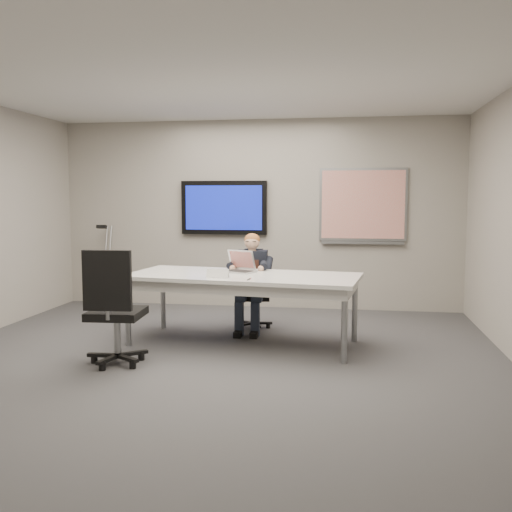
# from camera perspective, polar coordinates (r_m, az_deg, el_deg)

# --- Properties ---
(floor) EXTENTS (6.00, 6.00, 0.02)m
(floor) POSITION_cam_1_polar(r_m,az_deg,el_deg) (5.84, -4.58, -10.57)
(floor) COLOR #39393B
(floor) RESTS_ON ground
(ceiling) EXTENTS (6.00, 6.00, 0.02)m
(ceiling) POSITION_cam_1_polar(r_m,az_deg,el_deg) (5.72, -4.81, 17.45)
(ceiling) COLOR silver
(ceiling) RESTS_ON wall_back
(wall_back) EXTENTS (6.00, 0.02, 2.80)m
(wall_back) POSITION_cam_1_polar(r_m,az_deg,el_deg) (8.55, 0.15, 4.18)
(wall_back) COLOR gray
(wall_back) RESTS_ON ground
(wall_front) EXTENTS (6.00, 0.02, 2.80)m
(wall_front) POSITION_cam_1_polar(r_m,az_deg,el_deg) (2.79, -19.60, 0.42)
(wall_front) COLOR gray
(wall_front) RESTS_ON ground
(conference_table) EXTENTS (2.68, 1.38, 0.79)m
(conference_table) POSITION_cam_1_polar(r_m,az_deg,el_deg) (6.40, -1.32, -2.66)
(conference_table) COLOR silver
(conference_table) RESTS_ON ground
(tv_display) EXTENTS (1.30, 0.09, 0.80)m
(tv_display) POSITION_cam_1_polar(r_m,az_deg,el_deg) (8.59, -3.22, 4.85)
(tv_display) COLOR black
(tv_display) RESTS_ON wall_back
(whiteboard) EXTENTS (1.25, 0.08, 1.10)m
(whiteboard) POSITION_cam_1_polar(r_m,az_deg,el_deg) (8.41, 10.64, 4.95)
(whiteboard) COLOR gray
(whiteboard) RESTS_ON wall_back
(office_chair_far) EXTENTS (0.51, 0.51, 0.93)m
(office_chair_far) POSITION_cam_1_polar(r_m,az_deg,el_deg) (7.26, -0.33, -4.93)
(office_chair_far) COLOR black
(office_chair_far) RESTS_ON ground
(office_chair_near) EXTENTS (0.59, 0.59, 1.16)m
(office_chair_near) POSITION_cam_1_polar(r_m,az_deg,el_deg) (5.81, -13.89, -7.12)
(office_chair_near) COLOR black
(office_chair_near) RESTS_ON ground
(seated_person) EXTENTS (0.38, 0.66, 1.21)m
(seated_person) POSITION_cam_1_polar(r_m,az_deg,el_deg) (7.01, -0.58, -3.68)
(seated_person) COLOR #212837
(seated_person) RESTS_ON office_chair_far
(crutch) EXTENTS (0.23, 0.64, 1.32)m
(crutch) POSITION_cam_1_polar(r_m,az_deg,el_deg) (9.05, -14.72, -0.77)
(crutch) COLOR #9C9EA3
(crutch) RESTS_ON ground
(laptop) EXTENTS (0.41, 0.45, 0.25)m
(laptop) POSITION_cam_1_polar(r_m,az_deg,el_deg) (6.61, -1.59, -1.05)
(laptop) COLOR silver
(laptop) RESTS_ON conference_table
(name_tent) EXTENTS (0.24, 0.07, 0.09)m
(name_tent) POSITION_cam_1_polar(r_m,az_deg,el_deg) (6.14, -3.84, -1.73)
(name_tent) COLOR white
(name_tent) RESTS_ON conference_table
(pen) EXTENTS (0.02, 0.13, 0.01)m
(pen) POSITION_cam_1_polar(r_m,az_deg,el_deg) (5.98, -0.70, -2.32)
(pen) COLOR black
(pen) RESTS_ON conference_table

